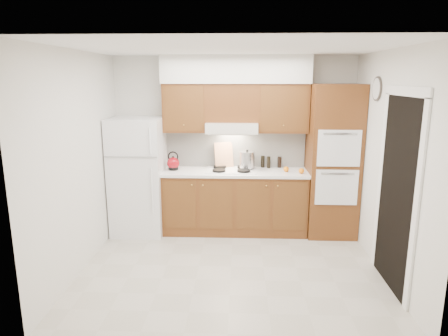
# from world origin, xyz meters

# --- Properties ---
(floor) EXTENTS (3.60, 3.60, 0.00)m
(floor) POSITION_xyz_m (0.00, 0.00, 0.00)
(floor) COLOR #B8B0A1
(floor) RESTS_ON ground
(ceiling) EXTENTS (3.60, 3.60, 0.00)m
(ceiling) POSITION_xyz_m (0.00, 0.00, 2.60)
(ceiling) COLOR white
(ceiling) RESTS_ON wall_back
(wall_back) EXTENTS (3.60, 0.02, 2.60)m
(wall_back) POSITION_xyz_m (0.00, 1.50, 1.30)
(wall_back) COLOR silver
(wall_back) RESTS_ON floor
(wall_left) EXTENTS (0.02, 3.00, 2.60)m
(wall_left) POSITION_xyz_m (-1.80, 0.00, 1.30)
(wall_left) COLOR silver
(wall_left) RESTS_ON floor
(wall_right) EXTENTS (0.02, 3.00, 2.60)m
(wall_right) POSITION_xyz_m (1.80, 0.00, 1.30)
(wall_right) COLOR silver
(wall_right) RESTS_ON floor
(fridge) EXTENTS (0.75, 0.72, 1.72)m
(fridge) POSITION_xyz_m (-1.41, 1.14, 0.86)
(fridge) COLOR white
(fridge) RESTS_ON floor
(base_cabinets) EXTENTS (2.11, 0.60, 0.90)m
(base_cabinets) POSITION_xyz_m (0.02, 1.20, 0.45)
(base_cabinets) COLOR brown
(base_cabinets) RESTS_ON floor
(countertop) EXTENTS (2.13, 0.62, 0.04)m
(countertop) POSITION_xyz_m (0.03, 1.19, 0.92)
(countertop) COLOR white
(countertop) RESTS_ON base_cabinets
(backsplash) EXTENTS (2.11, 0.03, 0.56)m
(backsplash) POSITION_xyz_m (0.02, 1.49, 1.22)
(backsplash) COLOR white
(backsplash) RESTS_ON countertop
(oven_cabinet) EXTENTS (0.70, 0.65, 2.20)m
(oven_cabinet) POSITION_xyz_m (1.44, 1.18, 1.10)
(oven_cabinet) COLOR brown
(oven_cabinet) RESTS_ON floor
(upper_cab_left) EXTENTS (0.63, 0.33, 0.70)m
(upper_cab_left) POSITION_xyz_m (-0.71, 1.33, 1.85)
(upper_cab_left) COLOR brown
(upper_cab_left) RESTS_ON wall_back
(upper_cab_right) EXTENTS (0.73, 0.33, 0.70)m
(upper_cab_right) POSITION_xyz_m (0.72, 1.33, 1.85)
(upper_cab_right) COLOR brown
(upper_cab_right) RESTS_ON wall_back
(range_hood) EXTENTS (0.75, 0.45, 0.15)m
(range_hood) POSITION_xyz_m (-0.02, 1.27, 1.57)
(range_hood) COLOR silver
(range_hood) RESTS_ON wall_back
(upper_cab_over_hood) EXTENTS (0.75, 0.33, 0.55)m
(upper_cab_over_hood) POSITION_xyz_m (-0.02, 1.33, 1.92)
(upper_cab_over_hood) COLOR brown
(upper_cab_over_hood) RESTS_ON range_hood
(soffit) EXTENTS (2.13, 0.36, 0.40)m
(soffit) POSITION_xyz_m (0.03, 1.32, 2.40)
(soffit) COLOR silver
(soffit) RESTS_ON wall_back
(cooktop) EXTENTS (0.74, 0.50, 0.01)m
(cooktop) POSITION_xyz_m (-0.02, 1.21, 0.95)
(cooktop) COLOR white
(cooktop) RESTS_ON countertop
(doorway) EXTENTS (0.02, 0.90, 2.10)m
(doorway) POSITION_xyz_m (1.79, -0.35, 1.05)
(doorway) COLOR black
(doorway) RESTS_ON floor
(wall_clock) EXTENTS (0.02, 0.30, 0.30)m
(wall_clock) POSITION_xyz_m (1.79, 0.55, 2.15)
(wall_clock) COLOR #3F3833
(wall_clock) RESTS_ON wall_right
(kettle) EXTENTS (0.23, 0.23, 0.18)m
(kettle) POSITION_xyz_m (-0.89, 1.21, 1.04)
(kettle) COLOR maroon
(kettle) RESTS_ON countertop
(cutting_board) EXTENTS (0.30, 0.20, 0.38)m
(cutting_board) POSITION_xyz_m (-0.15, 1.40, 1.14)
(cutting_board) COLOR tan
(cutting_board) RESTS_ON countertop
(stock_pot) EXTENTS (0.28, 0.28, 0.23)m
(stock_pot) POSITION_xyz_m (0.20, 1.29, 1.09)
(stock_pot) COLOR #B4B3B8
(stock_pot) RESTS_ON cooktop
(condiment_a) EXTENTS (0.05, 0.05, 0.18)m
(condiment_a) POSITION_xyz_m (0.54, 1.40, 1.03)
(condiment_a) COLOR black
(condiment_a) RESTS_ON countertop
(condiment_b) EXTENTS (0.06, 0.06, 0.18)m
(condiment_b) POSITION_xyz_m (0.45, 1.45, 1.03)
(condiment_b) COLOR black
(condiment_b) RESTS_ON countertop
(condiment_c) EXTENTS (0.07, 0.07, 0.17)m
(condiment_c) POSITION_xyz_m (0.70, 1.45, 1.02)
(condiment_c) COLOR black
(condiment_c) RESTS_ON countertop
(orange_near) EXTENTS (0.10, 0.10, 0.08)m
(orange_near) POSITION_xyz_m (0.98, 1.06, 0.98)
(orange_near) COLOR orange
(orange_near) RESTS_ON countertop
(orange_far) EXTENTS (0.10, 0.10, 0.08)m
(orange_far) POSITION_xyz_m (0.77, 1.16, 0.98)
(orange_far) COLOR orange
(orange_far) RESTS_ON countertop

